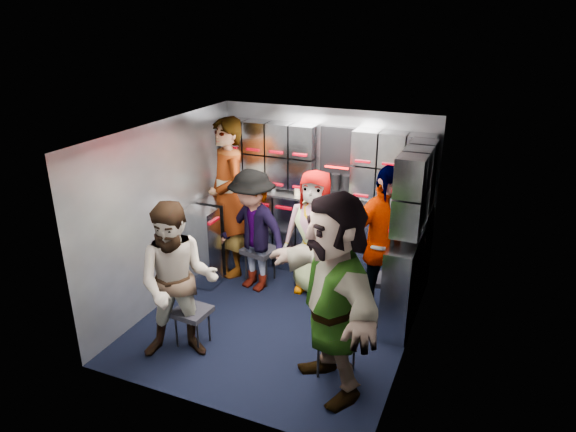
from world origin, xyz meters
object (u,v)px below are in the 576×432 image
at_px(jump_seat_center, 319,253).
at_px(attendant_standing, 228,198).
at_px(attendant_arc_d, 383,245).
at_px(attendant_arc_b, 253,231).
at_px(jump_seat_mid_left, 260,252).
at_px(attendant_arc_c, 314,232).
at_px(jump_seat_near_left, 192,313).
at_px(attendant_arc_a, 178,283).
at_px(jump_seat_near_right, 337,338).
at_px(jump_seat_mid_right, 384,281).
at_px(attendant_arc_e, 333,296).

xyz_separation_m(jump_seat_center, attendant_standing, (-1.18, -0.14, 0.60)).
bearing_deg(attendant_arc_d, attendant_standing, 129.13).
distance_m(attendant_arc_b, attendant_arc_d, 1.58).
xyz_separation_m(jump_seat_mid_left, attendant_arc_c, (0.69, 0.06, 0.36)).
relative_size(attendant_standing, attendant_arc_c, 1.33).
distance_m(jump_seat_center, attendant_arc_c, 0.39).
xyz_separation_m(jump_seat_near_left, attendant_standing, (-0.44, 1.58, 0.66)).
bearing_deg(attendant_arc_a, jump_seat_center, 42.51).
distance_m(jump_seat_near_left, jump_seat_center, 1.87).
bearing_deg(attendant_arc_b, attendant_arc_a, -77.90).
bearing_deg(jump_seat_near_left, attendant_arc_a, -90.00).
distance_m(jump_seat_near_left, jump_seat_near_right, 1.49).
bearing_deg(jump_seat_mid_right, attendant_arc_b, -176.02).
xyz_separation_m(jump_seat_near_left, jump_seat_mid_right, (1.62, 1.41, 0.00)).
xyz_separation_m(attendant_arc_a, attendant_arc_c, (0.74, 1.72, -0.04)).
bearing_deg(jump_seat_mid_left, attendant_arc_b, -90.00).
bearing_deg(jump_seat_near_left, jump_seat_mid_right, 41.00).
distance_m(jump_seat_center, attendant_standing, 1.33).
bearing_deg(jump_seat_near_left, attendant_arc_d, 37.18).
bearing_deg(jump_seat_near_left, attendant_arc_e, -2.15).
bearing_deg(jump_seat_center, jump_seat_near_left, -113.29).
relative_size(jump_seat_mid_right, attendant_arc_a, 0.26).
xyz_separation_m(attendant_arc_b, attendant_arc_c, (0.69, 0.24, 0.00)).
height_order(attendant_arc_b, attendant_arc_e, attendant_arc_e).
relative_size(jump_seat_near_left, attendant_standing, 0.20).
height_order(jump_seat_near_left, attendant_standing, attendant_standing).
height_order(jump_seat_mid_right, attendant_arc_a, attendant_arc_a).
distance_m(jump_seat_mid_left, attendant_arc_c, 0.78).
distance_m(attendant_standing, attendant_arc_e, 2.53).
bearing_deg(jump_seat_mid_right, attendant_arc_c, 171.79).
xyz_separation_m(jump_seat_near_left, jump_seat_near_right, (1.49, 0.12, 0.03)).
distance_m(attendant_arc_b, attendant_arc_c, 0.73).
relative_size(jump_seat_center, attendant_arc_b, 0.31).
bearing_deg(attendant_arc_e, attendant_arc_a, -130.76).
bearing_deg(jump_seat_mid_left, jump_seat_center, 18.87).
relative_size(attendant_arc_c, attendant_arc_d, 0.86).
bearing_deg(jump_seat_near_left, jump_seat_center, 66.71).
bearing_deg(attendant_arc_a, jump_seat_mid_left, 62.22).
bearing_deg(jump_seat_mid_right, attendant_standing, 175.37).
relative_size(attendant_arc_a, attendant_arc_c, 1.05).
xyz_separation_m(attendant_arc_b, attendant_arc_e, (1.44, -1.36, 0.18)).
bearing_deg(attendant_arc_e, jump_seat_near_right, 134.47).
bearing_deg(attendant_arc_b, attendant_arc_e, -29.39).
height_order(jump_seat_center, jump_seat_mid_right, jump_seat_center).
bearing_deg(jump_seat_center, attendant_arc_a, -111.29).
bearing_deg(attendant_arc_d, attendant_arc_e, -137.31).
height_order(jump_seat_mid_left, attendant_standing, attendant_standing).
relative_size(jump_seat_near_left, attendant_arc_b, 0.27).
relative_size(jump_seat_mid_left, attendant_arc_a, 0.28).
height_order(jump_seat_near_left, jump_seat_mid_left, jump_seat_mid_left).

